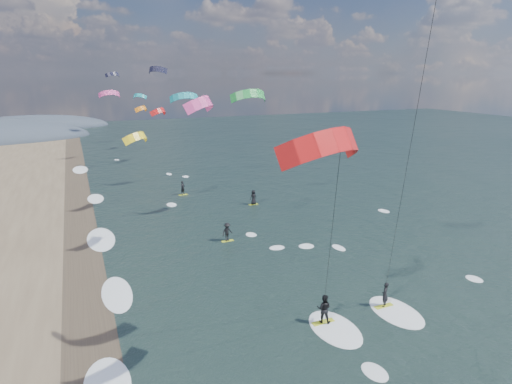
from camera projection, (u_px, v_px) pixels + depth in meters
name	position (u px, v px, depth m)	size (l,w,h in m)	color
wet_sand_strip	(90.00, 341.00, 24.01)	(3.00, 240.00, 0.00)	#382D23
kitesurfer_near_a	(429.00, 63.00, 18.03)	(7.74, 8.58, 19.56)	#B0BE21
kitesurfer_near_b	(337.00, 213.00, 18.75)	(7.24, 8.77, 13.23)	#B0BE21
far_kitesurfers	(226.00, 210.00, 44.27)	(7.62, 17.32, 1.75)	#B0BE21
bg_kite_field	(154.00, 95.00, 62.37)	(13.42, 74.05, 8.20)	#D83F8C
shoreline_surf	(106.00, 298.00, 28.68)	(2.40, 79.40, 0.11)	white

